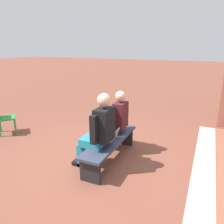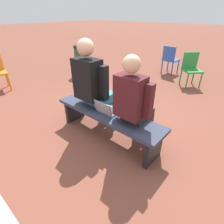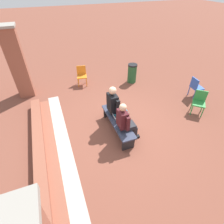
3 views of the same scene
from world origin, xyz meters
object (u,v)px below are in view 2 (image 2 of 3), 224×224
(bench, at_px, (107,117))
(person_student, at_px, (134,103))
(laptop, at_px, (107,109))
(person_adult, at_px, (94,85))
(plastic_chair_far_left, at_px, (191,67))
(litter_bin, at_px, (81,60))
(plastic_chair_foreground, at_px, (170,58))

(bench, xyz_separation_m, person_student, (-0.41, -0.07, 0.36))
(person_student, height_order, laptop, person_student)
(person_adult, bearing_deg, laptop, 165.76)
(bench, xyz_separation_m, plastic_chair_far_left, (-0.12, -3.08, 0.13))
(plastic_chair_far_left, bearing_deg, litter_bin, 22.24)
(person_student, height_order, plastic_chair_far_left, person_student)
(laptop, distance_m, litter_bin, 3.39)
(bench, relative_size, person_adult, 1.25)
(litter_bin, bearing_deg, bench, 146.13)
(person_student, bearing_deg, plastic_chair_far_left, -84.45)
(person_student, distance_m, litter_bin, 3.71)
(plastic_chair_foreground, distance_m, plastic_chair_far_left, 1.05)
(person_student, height_order, plastic_chair_foreground, person_student)
(laptop, relative_size, litter_bin, 0.37)
(person_student, bearing_deg, laptop, 10.78)
(laptop, bearing_deg, plastic_chair_foreground, -78.77)
(laptop, relative_size, plastic_chair_foreground, 0.38)
(bench, distance_m, laptop, 0.15)
(person_adult, xyz_separation_m, litter_bin, (2.47, -1.81, -0.33))
(person_student, height_order, person_adult, person_adult)
(laptop, xyz_separation_m, plastic_chair_foreground, (0.73, -3.70, -0.02))
(person_student, bearing_deg, person_adult, -0.46)
(plastic_chair_foreground, relative_size, litter_bin, 0.98)
(bench, relative_size, plastic_chair_foreground, 2.14)
(person_adult, height_order, plastic_chair_far_left, person_adult)
(plastic_chair_far_left, height_order, litter_bin, litter_bin)
(person_student, height_order, litter_bin, person_student)
(laptop, relative_size, plastic_chair_far_left, 0.38)
(person_adult, relative_size, plastic_chair_foreground, 1.72)
(bench, relative_size, litter_bin, 2.09)
(plastic_chair_foreground, xyz_separation_m, litter_bin, (2.07, 1.80, -0.05))
(bench, height_order, person_adult, person_adult)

